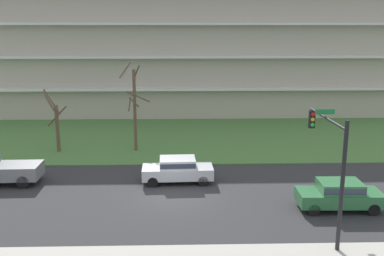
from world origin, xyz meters
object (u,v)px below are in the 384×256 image
Objects in this scene: tree_left at (134,107)px; tree_far_left at (56,124)px; sedan_green_center_right at (339,194)px; traffic_signal_mast at (330,152)px; sedan_silver_near_left at (178,169)px.

tree_far_left is at bearing -178.67° from tree_left.
tree_far_left is 0.73× the size of tree_left.
tree_far_left is at bearing 148.43° from sedan_green_center_right.
traffic_signal_mast reaches higher than sedan_green_center_right.
tree_left is at bearing -67.20° from sedan_silver_near_left.
sedan_silver_near_left is 9.71m from sedan_green_center_right.
traffic_signal_mast is (10.24, -14.60, 0.43)m from tree_left.
sedan_silver_near_left is (3.34, -7.25, -2.69)m from tree_left.
sedan_silver_near_left is at bearing -37.17° from tree_far_left.
tree_left is 8.42m from sedan_silver_near_left.
sedan_green_center_right is (17.98, -11.61, -1.41)m from tree_far_left.
tree_left reaches higher than sedan_green_center_right.
traffic_signal_mast reaches higher than tree_far_left.
tree_far_left is 21.84m from traffic_signal_mast.
sedan_silver_near_left is 10.55m from traffic_signal_mast.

